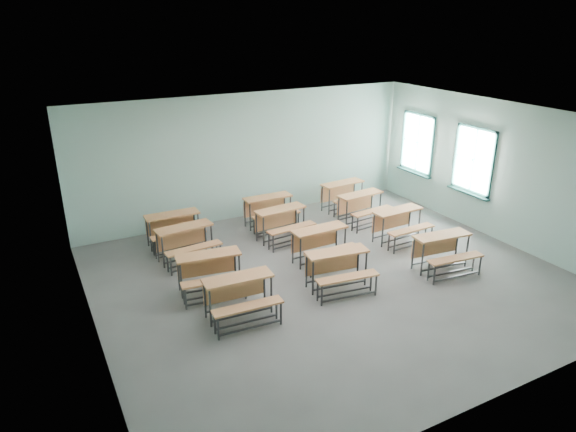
% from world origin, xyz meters
% --- Properties ---
extents(room, '(9.04, 8.04, 3.24)m').
position_xyz_m(room, '(0.08, 0.03, 1.60)').
color(room, slate).
rests_on(room, ground).
extents(desk_unit_r0c0, '(1.26, 0.88, 0.76)m').
position_xyz_m(desk_unit_r0c0, '(-2.19, -0.49, 0.51)').
color(desk_unit_r0c0, '#C07645').
rests_on(desk_unit_r0c0, ground).
extents(desk_unit_r0c1, '(1.31, 0.97, 0.76)m').
position_xyz_m(desk_unit_r0c1, '(-0.13, -0.42, 0.51)').
color(desk_unit_r0c1, '#C07645').
rests_on(desk_unit_r0c1, ground).
extents(desk_unit_r0c2, '(1.29, 0.94, 0.76)m').
position_xyz_m(desk_unit_r0c2, '(2.22, -0.76, 0.51)').
color(desk_unit_r0c2, '#C07645').
rests_on(desk_unit_r0c2, ground).
extents(desk_unit_r1c0, '(1.31, 0.97, 0.76)m').
position_xyz_m(desk_unit_r1c0, '(-2.35, 0.61, 0.51)').
color(desk_unit_r1c0, '#C07645').
rests_on(desk_unit_r1c0, ground).
extents(desk_unit_r1c1, '(1.23, 0.84, 0.76)m').
position_xyz_m(desk_unit_r1c1, '(0.18, 0.70, 0.51)').
color(desk_unit_r1c1, '#C07645').
rests_on(desk_unit_r1c1, ground).
extents(desk_unit_r1c2, '(1.25, 0.86, 0.76)m').
position_xyz_m(desk_unit_r1c2, '(2.36, 0.81, 0.51)').
color(desk_unit_r1c2, '#C07645').
rests_on(desk_unit_r1c2, ground).
extents(desk_unit_r2c0, '(1.28, 0.92, 0.76)m').
position_xyz_m(desk_unit_r2c0, '(-2.32, 2.14, 0.51)').
color(desk_unit_r2c0, '#C07645').
rests_on(desk_unit_r2c0, ground).
extents(desk_unit_r2c1, '(1.28, 0.92, 0.76)m').
position_xyz_m(desk_unit_r2c1, '(-0.01, 2.15, 0.51)').
color(desk_unit_r2c1, '#C07645').
rests_on(desk_unit_r2c1, ground).
extents(desk_unit_r2c2, '(1.28, 0.93, 0.76)m').
position_xyz_m(desk_unit_r2c2, '(2.27, 2.16, 0.51)').
color(desk_unit_r2c2, '#C07645').
rests_on(desk_unit_r2c2, ground).
extents(desk_unit_r3c0, '(1.23, 0.83, 0.76)m').
position_xyz_m(desk_unit_r3c0, '(-2.35, 3.00, 0.51)').
color(desk_unit_r3c0, '#C07645').
rests_on(desk_unit_r3c0, ground).
extents(desk_unit_r3c1, '(1.21, 0.82, 0.76)m').
position_xyz_m(desk_unit_r3c1, '(0.09, 3.05, 0.51)').
color(desk_unit_r3c1, '#C07645').
rests_on(desk_unit_r3c1, ground).
extents(desk_unit_r3c2, '(1.28, 0.91, 0.76)m').
position_xyz_m(desk_unit_r3c2, '(2.38, 3.14, 0.51)').
color(desk_unit_r3c2, '#C07645').
rests_on(desk_unit_r3c2, ground).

